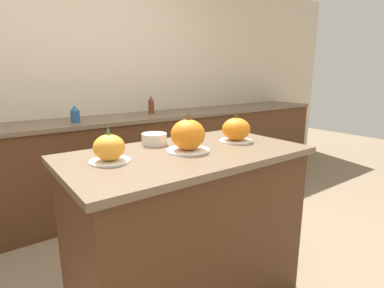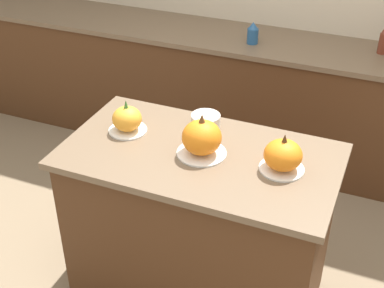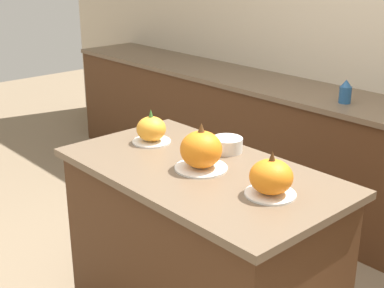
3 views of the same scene
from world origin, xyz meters
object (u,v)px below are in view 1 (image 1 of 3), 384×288
Objects in this scene: pumpkin_cake_center at (188,136)px; bottle_tall at (151,105)px; pumpkin_cake_left at (109,149)px; bottle_short at (75,114)px; mixing_bowl at (154,139)px; pumpkin_cake_right at (236,130)px.

pumpkin_cake_center reaches higher than bottle_tall.
pumpkin_cake_left is 0.42m from pumpkin_cake_center.
pumpkin_cake_center is 1.71m from bottle_tall.
bottle_tall is 1.29× the size of bottle_short.
pumpkin_cake_center is 1.43m from bottle_short.
bottle_tall reaches higher than pumpkin_cake_left.
pumpkin_cake_center is at bearing -7.35° from pumpkin_cake_left.
mixing_bowl is at bearing -84.25° from bottle_short.
bottle_tall is 1.52m from mixing_bowl.
bottle_short is at bearing -169.21° from bottle_tall.
pumpkin_cake_center is at bearing -82.32° from bottle_short.
pumpkin_cake_center reaches higher than bottle_short.
bottle_short is (0.23, 1.37, 0.00)m from pumpkin_cake_left.
pumpkin_cake_right reaches higher than mixing_bowl.
pumpkin_cake_right is 1.36× the size of bottle_short.
bottle_short is (-0.84, -0.16, -0.02)m from bottle_tall.
pumpkin_cake_center reaches higher than mixing_bowl.
pumpkin_cake_left is 1.30× the size of mixing_bowl.
pumpkin_cake_right is (0.79, -0.03, 0.01)m from pumpkin_cake_left.
pumpkin_cake_right is (0.38, 0.02, -0.01)m from pumpkin_cake_center.
bottle_tall is (1.06, 1.53, 0.02)m from pumpkin_cake_left.
bottle_tall is 0.85m from bottle_short.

